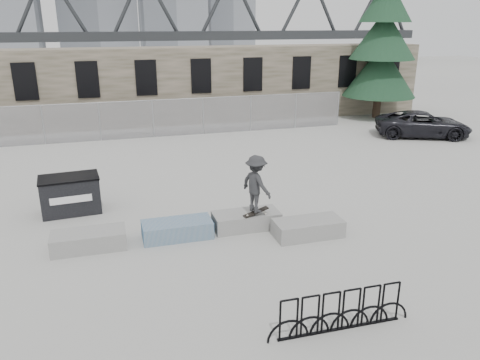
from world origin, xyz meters
name	(u,v)px	position (x,y,z in m)	size (l,w,h in m)	color
ground	(201,231)	(0.00, 0.00, 0.00)	(120.00, 120.00, 0.00)	#ABABA6
stone_wall	(145,86)	(0.00, 16.24, 2.26)	(36.00, 2.58, 4.50)	brown
chainlink_fence	(153,118)	(0.00, 12.50, 1.04)	(22.06, 0.06, 2.02)	gray
planter_far_left	(89,239)	(-3.19, -0.22, 0.27)	(2.00, 0.90, 0.50)	gray
planter_center_left	(177,229)	(-0.73, -0.20, 0.27)	(2.00, 0.90, 0.50)	#2D5B88
planter_center_right	(246,219)	(1.39, -0.13, 0.27)	(2.00, 0.90, 0.50)	gray
planter_offset	(308,227)	(2.95, -1.18, 0.27)	(2.00, 0.90, 0.50)	gray
dumpster	(70,194)	(-3.77, 2.67, 0.62)	(1.95, 1.29, 1.23)	black
bike_rack	(341,311)	(1.77, -5.43, 0.44)	(3.14, 0.09, 0.90)	black
spruce_tree	(383,39)	(14.55, 13.96, 4.92)	(4.56, 4.56, 11.50)	#38281E
truss_bridge	(190,35)	(10.00, 55.00, 4.13)	(70.00, 3.00, 9.80)	#2D3033
suv	(423,124)	(14.04, 8.55, 0.69)	(2.27, 4.93, 1.37)	black
skateboarder	(256,184)	(1.60, -0.41, 1.48)	(1.03, 1.27, 1.85)	#2A2B2D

